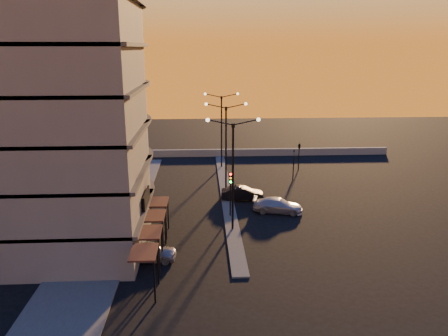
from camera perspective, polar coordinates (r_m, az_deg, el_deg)
ground at (r=37.08m, az=1.12°, el=-8.10°), size 120.00×120.00×0.00m
sidewalk_west at (r=41.46m, az=-13.99°, el=-5.88°), size 5.00×40.00×0.12m
median at (r=46.38m, az=0.25°, el=-3.10°), size 1.20×36.00×0.12m
parapet at (r=61.75m, az=1.28°, el=2.03°), size 44.00×0.50×1.00m
building at (r=35.96m, az=-21.98°, el=9.72°), size 14.35×17.08×25.00m
streetlamp_near at (r=35.22m, az=1.17°, el=0.27°), size 4.32×0.32×9.51m
streetlamp_mid at (r=44.93m, az=0.26°, el=3.60°), size 4.32×0.32×9.51m
streetlamp_far at (r=54.74m, az=-0.33°, el=5.74°), size 4.32×0.32×9.51m
traffic_light_main at (r=38.74m, az=0.85°, el=-2.48°), size 0.28×0.44×4.25m
signal_east_a at (r=50.70m, az=9.06°, el=0.52°), size 0.13×0.16×3.60m
signal_east_b at (r=54.54m, az=9.81°, el=2.81°), size 0.42×1.99×3.60m
car_hatchback at (r=32.29m, az=-10.00°, el=-10.70°), size 4.20×1.78×1.42m
car_sedan at (r=43.93m, az=2.39°, el=-3.31°), size 4.32×1.74×1.39m
car_wagon at (r=40.97m, az=7.05°, el=-4.87°), size 4.93×2.90×1.34m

